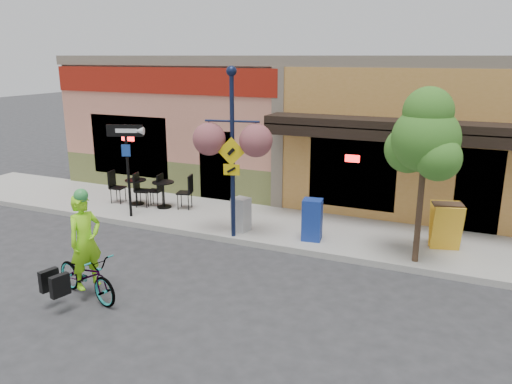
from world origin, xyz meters
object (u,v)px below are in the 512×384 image
at_px(bicycle, 87,275).
at_px(newspaper_box_grey, 241,214).
at_px(one_way_sign, 128,171).
at_px(street_tree, 422,177).
at_px(building, 347,122).
at_px(newspaper_box_blue, 312,220).
at_px(lamp_post, 232,154).
at_px(cyclist_rider, 86,254).

xyz_separation_m(bicycle, newspaper_box_grey, (1.21, 4.27, 0.12)).
bearing_deg(one_way_sign, street_tree, -20.83).
height_order(building, bicycle, building).
relative_size(bicycle, one_way_sign, 0.68).
xyz_separation_m(one_way_sign, newspaper_box_grey, (3.33, 0.20, -0.86)).
bearing_deg(building, bicycle, -102.11).
xyz_separation_m(one_way_sign, newspaper_box_blue, (5.20, 0.28, -0.78)).
xyz_separation_m(bicycle, lamp_post, (1.22, 3.81, 1.76)).
xyz_separation_m(building, one_way_sign, (-4.40, -6.59, -0.81)).
distance_m(lamp_post, street_tree, 4.35).
bearing_deg(cyclist_rider, lamp_post, -2.65).
relative_size(lamp_post, one_way_sign, 1.61).
bearing_deg(building, newspaper_box_grey, -99.55).
bearing_deg(cyclist_rider, newspaper_box_grey, -0.83).
bearing_deg(street_tree, one_way_sign, 179.62).
bearing_deg(one_way_sign, newspaper_box_blue, -17.32).
xyz_separation_m(cyclist_rider, newspaper_box_blue, (3.03, 4.36, -0.25)).
bearing_deg(bicycle, street_tree, -39.69).
relative_size(building, lamp_post, 4.40).
height_order(bicycle, cyclist_rider, cyclist_rider).
relative_size(bicycle, street_tree, 0.46).
relative_size(one_way_sign, street_tree, 0.68).
xyz_separation_m(one_way_sign, street_tree, (7.67, -0.05, 0.62)).
distance_m(bicycle, lamp_post, 4.38).
height_order(building, cyclist_rider, building).
height_order(cyclist_rider, lamp_post, lamp_post).
distance_m(one_way_sign, newspaper_box_blue, 5.26).
distance_m(cyclist_rider, street_tree, 6.92).
relative_size(cyclist_rider, one_way_sign, 0.70).
relative_size(cyclist_rider, street_tree, 0.48).
bearing_deg(bicycle, newspaper_box_grey, -1.45).
bearing_deg(newspaper_box_blue, cyclist_rider, -133.49).
height_order(lamp_post, newspaper_box_blue, lamp_post).
relative_size(bicycle, newspaper_box_grey, 2.02).
bearing_deg(building, one_way_sign, -123.76).
bearing_deg(newspaper_box_blue, lamp_post, -172.37).
xyz_separation_m(building, newspaper_box_grey, (-1.08, -6.39, -1.67)).
relative_size(lamp_post, street_tree, 1.09).
bearing_deg(one_way_sign, building, 35.80).
distance_m(bicycle, street_tree, 7.05).
bearing_deg(newspaper_box_blue, street_tree, -16.36).
distance_m(newspaper_box_blue, street_tree, 2.86).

